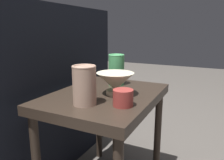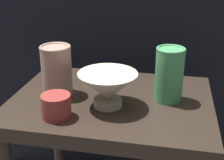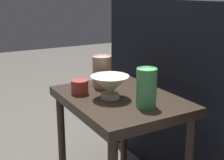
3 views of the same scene
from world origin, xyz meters
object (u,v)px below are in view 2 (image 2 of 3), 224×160
Objects in this scene: cup at (56,106)px; vase_colorful_right at (169,74)px; vase_textured_left at (57,70)px; bowl at (108,87)px.

vase_colorful_right is at bearing 29.76° from cup.
vase_textured_left is at bearing -176.09° from vase_colorful_right.
bowl is 2.14× the size of cup.
vase_textured_left is 1.96× the size of cup.
vase_colorful_right is at bearing 3.91° from vase_textured_left.
vase_textured_left is at bearing 109.15° from cup.
vase_colorful_right is (0.32, 0.02, 0.00)m from vase_textured_left.
vase_textured_left reaches higher than bowl.
cup is (0.05, -0.13, -0.05)m from vase_textured_left.
vase_colorful_right is (0.16, 0.07, 0.02)m from bowl.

